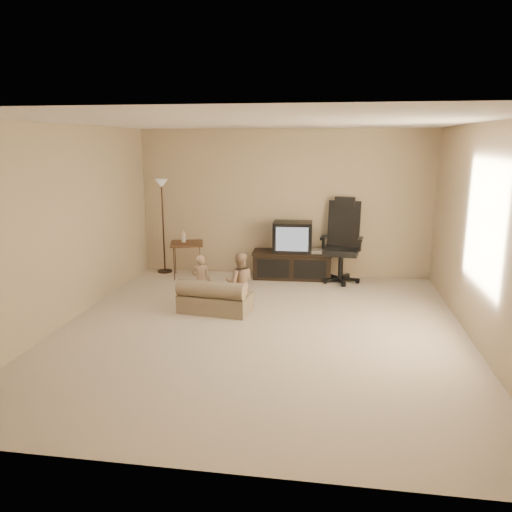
{
  "coord_description": "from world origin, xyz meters",
  "views": [
    {
      "loc": [
        0.83,
        -5.76,
        2.28
      ],
      "look_at": [
        -0.15,
        0.6,
        0.8
      ],
      "focal_mm": 35.0,
      "sensor_mm": 36.0,
      "label": 1
    }
  ],
  "objects": [
    {
      "name": "floor",
      "position": [
        0.0,
        0.0,
        0.0
      ],
      "size": [
        5.5,
        5.5,
        0.0
      ],
      "primitive_type": "plane",
      "color": "beige",
      "rests_on": "ground"
    },
    {
      "name": "room_shell",
      "position": [
        0.0,
        0.0,
        1.52
      ],
      "size": [
        5.5,
        5.5,
        5.5
      ],
      "color": "white",
      "rests_on": "floor"
    },
    {
      "name": "tv_stand",
      "position": [
        0.19,
        2.49,
        0.4
      ],
      "size": [
        1.37,
        0.55,
        0.97
      ],
      "rotation": [
        0.0,
        0.0,
        0.04
      ],
      "color": "black",
      "rests_on": "floor"
    },
    {
      "name": "office_chair",
      "position": [
        1.01,
        2.44,
        0.5
      ],
      "size": [
        0.72,
        0.75,
        1.39
      ],
      "rotation": [
        0.0,
        0.0,
        -0.13
      ],
      "color": "black",
      "rests_on": "floor"
    },
    {
      "name": "side_table",
      "position": [
        -1.61,
        2.3,
        0.58
      ],
      "size": [
        0.66,
        0.66,
        0.81
      ],
      "rotation": [
        0.0,
        0.0,
        0.26
      ],
      "color": "brown",
      "rests_on": "floor"
    },
    {
      "name": "floor_lamp",
      "position": [
        -2.1,
        2.55,
        1.21
      ],
      "size": [
        0.26,
        0.26,
        1.65
      ],
      "color": "#312116",
      "rests_on": "floor"
    },
    {
      "name": "child_sofa",
      "position": [
        -0.72,
        0.57,
        0.19
      ],
      "size": [
        1.02,
        0.66,
        0.47
      ],
      "rotation": [
        0.0,
        0.0,
        -0.13
      ],
      "color": "gray",
      "rests_on": "floor"
    },
    {
      "name": "toddler_left",
      "position": [
        -0.97,
        0.84,
        0.37
      ],
      "size": [
        0.3,
        0.24,
        0.73
      ],
      "primitive_type": "imported",
      "rotation": [
        0.0,
        0.0,
        3.31
      ],
      "color": "tan",
      "rests_on": "floor"
    },
    {
      "name": "toddler_right",
      "position": [
        -0.39,
        0.69,
        0.41
      ],
      "size": [
        0.43,
        0.29,
        0.82
      ],
      "primitive_type": "imported",
      "rotation": [
        0.0,
        0.0,
        3.35
      ],
      "color": "tan",
      "rests_on": "floor"
    }
  ]
}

